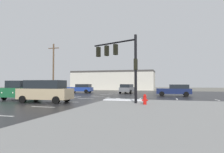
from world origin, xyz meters
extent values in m
plane|color=slate|center=(0.00, 0.00, 0.00)|extent=(120.00, 120.00, 0.00)
cube|color=#232326|center=(0.00, 0.00, 0.01)|extent=(44.00, 44.00, 0.02)
cube|color=white|center=(5.00, -4.00, 0.17)|extent=(4.00, 1.60, 0.06)
cube|color=silver|center=(0.00, -10.00, 0.02)|extent=(2.00, 0.15, 0.01)
cube|color=silver|center=(0.00, -6.00, 0.02)|extent=(2.00, 0.15, 0.01)
cube|color=silver|center=(0.00, -2.00, 0.02)|extent=(2.00, 0.15, 0.01)
cube|color=silver|center=(0.00, 2.00, 0.02)|extent=(2.00, 0.15, 0.01)
cube|color=silver|center=(0.00, 6.00, 0.02)|extent=(2.00, 0.15, 0.01)
cube|color=silver|center=(0.00, 10.00, 0.02)|extent=(2.00, 0.15, 0.01)
cube|color=silver|center=(0.00, 14.00, 0.02)|extent=(2.00, 0.15, 0.01)
cube|color=silver|center=(0.00, 18.00, 0.02)|extent=(2.00, 0.15, 0.01)
cube|color=silver|center=(-14.00, 0.00, 0.02)|extent=(0.15, 2.00, 0.01)
cube|color=silver|center=(-10.00, 0.00, 0.02)|extent=(0.15, 2.00, 0.01)
cube|color=silver|center=(-6.00, 0.00, 0.02)|extent=(0.15, 2.00, 0.01)
cube|color=silver|center=(-2.00, 0.00, 0.02)|extent=(0.15, 2.00, 0.01)
cube|color=silver|center=(2.00, 0.00, 0.02)|extent=(0.15, 2.00, 0.01)
cube|color=silver|center=(6.00, 0.00, 0.02)|extent=(0.15, 2.00, 0.01)
cube|color=silver|center=(10.00, 0.00, 0.02)|extent=(0.15, 2.00, 0.01)
cube|color=silver|center=(14.00, 0.00, 0.02)|extent=(0.15, 2.00, 0.01)
cube|color=silver|center=(3.50, -4.00, 0.02)|extent=(0.45, 7.00, 0.01)
cylinder|color=black|center=(6.44, -6.64, 2.98)|extent=(0.22, 0.22, 5.68)
cylinder|color=black|center=(4.30, -5.73, 5.42)|extent=(4.33, 1.96, 0.14)
cube|color=black|center=(4.51, -5.82, 4.80)|extent=(0.40, 0.44, 0.95)
sphere|color=#19D833|center=(4.37, -5.75, 5.08)|extent=(0.20, 0.20, 0.20)
cube|color=black|center=(3.55, -5.40, 4.80)|extent=(0.40, 0.44, 0.95)
sphere|color=#19D833|center=(3.40, -5.34, 5.08)|extent=(0.20, 0.20, 0.20)
cube|color=black|center=(2.59, -4.99, 4.80)|extent=(0.40, 0.44, 0.95)
sphere|color=#19D833|center=(2.44, -4.93, 5.08)|extent=(0.20, 0.20, 0.20)
cube|color=black|center=(6.44, -6.64, 3.34)|extent=(0.28, 0.36, 0.90)
cylinder|color=red|center=(7.26, -7.41, 0.44)|extent=(0.26, 0.26, 0.60)
sphere|color=red|center=(7.26, -7.41, 0.81)|extent=(0.25, 0.25, 0.25)
cylinder|color=red|center=(7.08, -7.41, 0.47)|extent=(0.12, 0.11, 0.11)
cylinder|color=red|center=(7.44, -7.41, 0.47)|extent=(0.12, 0.11, 0.11)
cube|color=beige|center=(-5.03, 28.87, 2.28)|extent=(22.02, 8.00, 4.55)
cube|color=#3F3D3A|center=(-5.03, 28.87, 4.80)|extent=(22.02, 8.00, 0.50)
cube|color=#195933|center=(-6.63, -4.31, 0.82)|extent=(2.35, 4.95, 0.95)
cube|color=black|center=(-6.63, -4.31, 1.67)|extent=(2.07, 3.50, 0.75)
cylinder|color=black|center=(-5.52, -5.85, 0.35)|extent=(0.28, 0.68, 0.66)
cylinder|color=black|center=(-7.46, -6.02, 0.35)|extent=(0.28, 0.68, 0.66)
cylinder|color=black|center=(-5.80, -2.60, 0.35)|extent=(0.28, 0.68, 0.66)
cylinder|color=black|center=(-7.74, -2.77, 0.35)|extent=(0.28, 0.68, 0.66)
sphere|color=white|center=(-5.81, -6.60, 0.82)|extent=(0.18, 0.18, 0.18)
sphere|color=white|center=(-7.05, -6.71, 0.82)|extent=(0.18, 0.18, 0.18)
cube|color=slate|center=(2.45, 10.81, 0.70)|extent=(2.24, 4.66, 0.70)
cube|color=black|center=(2.38, 10.13, 1.33)|extent=(1.89, 2.63, 0.55)
cylinder|color=black|center=(1.71, 12.42, 0.35)|extent=(0.28, 0.68, 0.66)
cylinder|color=black|center=(3.50, 12.24, 0.35)|extent=(0.28, 0.68, 0.66)
cylinder|color=black|center=(1.40, 9.37, 0.35)|extent=(0.28, 0.68, 0.66)
cylinder|color=black|center=(3.19, 9.19, 0.35)|extent=(0.28, 0.68, 0.66)
sphere|color=white|center=(2.10, 13.05, 0.70)|extent=(0.18, 0.18, 0.18)
sphere|color=white|center=(3.24, 12.94, 0.70)|extent=(0.18, 0.18, 0.18)
cube|color=#141E47|center=(9.85, 5.12, 0.70)|extent=(4.53, 1.87, 0.70)
cube|color=black|center=(10.53, 5.11, 1.33)|extent=(2.50, 1.69, 0.55)
cylinder|color=black|center=(8.31, 4.24, 0.35)|extent=(0.66, 0.23, 0.66)
cylinder|color=black|center=(8.34, 6.04, 0.35)|extent=(0.66, 0.23, 0.66)
cylinder|color=black|center=(11.37, 4.20, 0.35)|extent=(0.66, 0.23, 0.66)
cylinder|color=black|center=(11.40, 6.00, 0.35)|extent=(0.66, 0.23, 0.66)
sphere|color=white|center=(7.64, 4.58, 0.70)|extent=(0.18, 0.18, 0.18)
sphere|color=white|center=(7.66, 5.73, 0.70)|extent=(0.18, 0.18, 0.18)
cube|color=tan|center=(-1.78, -7.11, 0.82)|extent=(4.87, 2.12, 0.95)
cube|color=black|center=(-1.78, -7.11, 1.67)|extent=(3.42, 1.91, 0.75)
cylinder|color=black|center=(-3.37, -8.14, 0.35)|extent=(0.67, 0.24, 0.66)
cylinder|color=black|center=(-3.44, -6.19, 0.35)|extent=(0.67, 0.24, 0.66)
cylinder|color=black|center=(-0.11, -8.03, 0.35)|extent=(0.67, 0.24, 0.66)
cylinder|color=black|center=(-0.18, -6.08, 0.35)|extent=(0.67, 0.24, 0.66)
sphere|color=white|center=(-4.10, -7.82, 0.82)|extent=(0.18, 0.18, 0.18)
sphere|color=white|center=(-4.15, -6.57, 0.82)|extent=(0.18, 0.18, 0.18)
cube|color=navy|center=(-6.02, 9.47, 0.70)|extent=(4.57, 1.97, 0.70)
cube|color=black|center=(-5.35, 9.50, 1.33)|extent=(2.54, 1.75, 0.55)
cylinder|color=black|center=(-7.52, 8.51, 0.35)|extent=(0.67, 0.25, 0.66)
cylinder|color=black|center=(-7.59, 10.31, 0.35)|extent=(0.67, 0.25, 0.66)
cylinder|color=black|center=(-4.46, 8.63, 0.35)|extent=(0.67, 0.25, 0.66)
cylinder|color=black|center=(-4.53, 10.43, 0.35)|extent=(0.67, 0.25, 0.66)
sphere|color=white|center=(-8.20, 8.81, 0.70)|extent=(0.18, 0.18, 0.18)
sphere|color=white|center=(-8.24, 9.96, 0.70)|extent=(0.18, 0.18, 0.18)
cylinder|color=brown|center=(-11.36, 9.34, 4.56)|extent=(0.28, 0.28, 9.11)
cube|color=brown|center=(-11.36, 9.34, 8.31)|extent=(2.20, 0.14, 0.14)
camera|label=1|loc=(8.84, -22.65, 1.80)|focal=31.27mm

